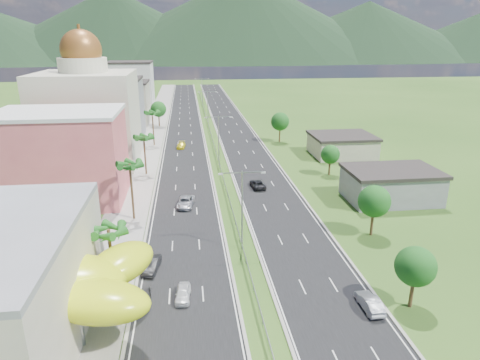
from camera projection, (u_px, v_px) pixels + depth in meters
name	position (u px, v px, depth m)	size (l,w,h in m)	color
ground	(253.00, 290.00, 48.10)	(500.00, 500.00, 0.00)	#2D5119
road_left	(185.00, 129.00, 131.89)	(11.00, 260.00, 0.04)	black
road_right	(233.00, 128.00, 133.64)	(11.00, 260.00, 0.04)	black
sidewalk_left	(154.00, 130.00, 130.76)	(7.00, 260.00, 0.12)	gray
median_guardrail	(213.00, 140.00, 115.63)	(0.10, 216.06, 0.76)	gray
streetlight_median_b	(242.00, 202.00, 55.36)	(6.04, 0.25, 11.00)	gray
streetlight_median_c	(219.00, 135.00, 92.99)	(6.04, 0.25, 11.00)	gray
streetlight_median_d	(208.00, 105.00, 135.33)	(6.04, 0.25, 11.00)	gray
streetlight_median_e	(202.00, 88.00, 177.66)	(6.04, 0.25, 11.00)	gray
lime_canopy	(52.00, 283.00, 40.40)	(18.00, 15.00, 7.40)	#C3D614
pink_shophouse	(62.00, 158.00, 72.54)	(20.00, 15.00, 15.00)	#D65761
domed_building	(88.00, 113.00, 92.95)	(20.00, 20.00, 28.70)	beige
midrise_grey	(112.00, 110.00, 117.66)	(16.00, 15.00, 16.00)	slate
midrise_beige	(124.00, 104.00, 138.83)	(16.00, 15.00, 13.00)	#AAA28C
midrise_white	(131.00, 88.00, 159.68)	(16.00, 15.00, 18.00)	silver
shed_near	(391.00, 186.00, 74.10)	(15.00, 10.00, 5.00)	slate
shed_far	(342.00, 146.00, 102.65)	(14.00, 12.00, 4.40)	#AAA28C
palm_tree_b	(109.00, 233.00, 45.92)	(3.60, 3.60, 8.10)	#47301C
palm_tree_c	(130.00, 167.00, 64.28)	(3.60, 3.60, 9.60)	#47301C
palm_tree_d	(144.00, 139.00, 86.22)	(3.60, 3.60, 8.60)	#47301C
palm_tree_e	(152.00, 114.00, 109.50)	(3.60, 3.60, 9.40)	#47301C
leafy_tree_lfar	(158.00, 109.00, 133.89)	(4.90, 4.90, 8.05)	#47301C
leafy_tree_ra	(416.00, 267.00, 43.75)	(4.20, 4.20, 6.90)	#47301C
leafy_tree_rb	(374.00, 201.00, 59.96)	(4.55, 4.55, 7.47)	#47301C
leafy_tree_rc	(330.00, 155.00, 86.91)	(3.85, 3.85, 6.33)	#47301C
leafy_tree_rd	(280.00, 122.00, 114.29)	(4.90, 4.90, 8.05)	#47301C
mountain_ridge	(245.00, 62.00, 478.47)	(860.00, 140.00, 90.00)	black
car_white_near_left	(183.00, 293.00, 46.33)	(1.56, 3.88, 1.32)	white
car_dark_left	(152.00, 265.00, 51.98)	(1.56, 4.48, 1.48)	black
car_silver_mid_left	(186.00, 202.00, 71.68)	(2.51, 5.45, 1.51)	#A3A5AA
car_yellow_far_left	(181.00, 145.00, 109.43)	(1.95, 4.80, 1.39)	yellow
car_silver_right	(370.00, 303.00, 44.59)	(1.58, 4.52, 1.49)	#9B9DA2
car_dark_far_right	(258.00, 184.00, 80.60)	(2.34, 5.08, 1.41)	black
motorcycle	(150.00, 289.00, 47.29)	(0.57, 1.88, 1.20)	black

